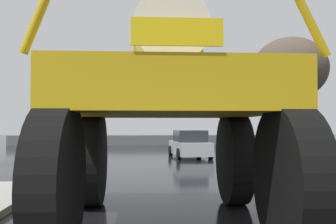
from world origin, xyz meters
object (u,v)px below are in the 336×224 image
oversize_sprayer (168,112)px  traffic_signal_near_right (278,103)px  sedan_ahead (190,145)px  bare_tree_right (290,69)px  traffic_signal_far_left (90,119)px

oversize_sprayer → traffic_signal_near_right: 5.74m
sedan_ahead → bare_tree_right: 6.77m
bare_tree_right → sedan_ahead: bearing=163.1°
traffic_signal_far_left → bare_tree_right: size_ratio=0.50×
traffic_signal_near_right → traffic_signal_far_left: 20.41m
traffic_signal_near_right → sedan_ahead: bearing=98.1°
oversize_sprayer → sedan_ahead: oversize_sprayer is taller
oversize_sprayer → sedan_ahead: size_ratio=1.28×
oversize_sprayer → bare_tree_right: (7.44, 12.70, 2.79)m
traffic_signal_near_right → traffic_signal_far_left: traffic_signal_near_right is taller
sedan_ahead → traffic_signal_near_right: (1.40, -9.89, 1.74)m
sedan_ahead → traffic_signal_far_left: 11.21m
oversize_sprayer → bare_tree_right: bearing=-29.4°
oversize_sprayer → traffic_signal_near_right: size_ratio=1.60×
sedan_ahead → traffic_signal_far_left: size_ratio=1.31×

